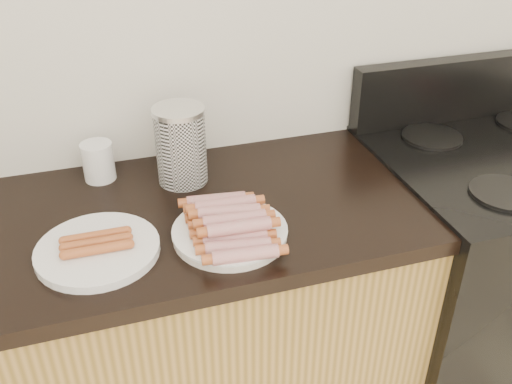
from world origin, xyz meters
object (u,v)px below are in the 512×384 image
object	(u,v)px
canister	(181,145)
main_plate	(230,234)
stove	(483,278)
side_plate	(98,250)
mug	(98,161)

from	to	relation	value
canister	main_plate	bearing A→B (deg)	-79.69
stove	main_plate	world-z (taller)	main_plate
main_plate	canister	world-z (taller)	canister
side_plate	canister	world-z (taller)	canister
canister	mug	distance (m)	0.23
stove	main_plate	xyz separation A→B (m)	(-0.88, -0.12, 0.45)
stove	side_plate	bearing A→B (deg)	-175.29
side_plate	canister	distance (m)	0.37
mug	main_plate	bearing A→B (deg)	-53.97
stove	canister	xyz separation A→B (m)	(-0.94, 0.16, 0.55)
main_plate	mug	size ratio (longest dim) A/B	2.51
canister	mug	world-z (taller)	canister
mug	canister	bearing A→B (deg)	-19.60
canister	stove	bearing A→B (deg)	-9.95
stove	canister	bearing A→B (deg)	170.05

